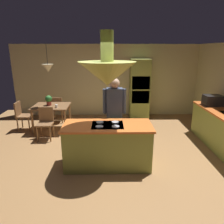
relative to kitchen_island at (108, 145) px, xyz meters
The scene contains 15 objects.
ground 0.50m from the kitchen_island, 90.00° to the left, with size 8.16×8.16×0.00m, color #9E7042.
wall_back 3.74m from the kitchen_island, 90.00° to the left, with size 6.80×0.10×2.55m, color beige.
kitchen_island is the anchor object (origin of this frame).
counter_run_right 2.95m from the kitchen_island, 15.72° to the left, with size 0.73×2.36×0.91m.
oven_tower 3.47m from the kitchen_island, 71.26° to the left, with size 0.66×0.62×2.06m.
dining_table 2.71m from the kitchen_island, 128.99° to the left, with size 1.05×0.89×0.76m.
person_at_island 0.89m from the kitchen_island, 76.86° to the left, with size 0.53×0.24×1.76m.
range_hood 1.50m from the kitchen_island, 90.00° to the right, with size 1.10×1.10×1.00m.
pendant_light_over_table 3.04m from the kitchen_island, 128.99° to the left, with size 0.32×0.32×0.82m.
chair_facing_island 2.22m from the kitchen_island, 139.86° to the left, with size 0.40×0.40×0.87m.
chair_by_back_wall 3.25m from the kitchen_island, 121.57° to the left, with size 0.40×0.40×0.87m.
chair_at_corner 3.35m from the kitchen_island, 141.12° to the left, with size 0.40×0.40×0.87m.
potted_plant_on_table 2.82m from the kitchen_island, 129.57° to the left, with size 0.20×0.20×0.30m.
cup_on_table 2.42m from the kitchen_island, 128.35° to the left, with size 0.07×0.07×0.09m, color white.
microwave_on_counter 3.26m from the kitchen_island, 27.79° to the left, with size 0.46×0.36×0.28m, color #232326.
Camera 1 is at (0.03, -4.23, 2.39)m, focal length 33.88 mm.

